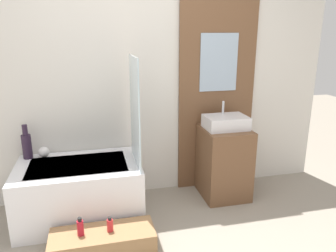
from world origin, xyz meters
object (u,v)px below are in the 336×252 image
Objects in this scene: vase_tall_dark at (27,145)px; sink at (226,122)px; bathtub at (80,190)px; wooden_step_bench at (103,241)px; vase_round_light at (44,152)px; bottle_soap_primary at (80,227)px; bottle_soap_secondary at (110,225)px.

sink is at bearing -5.26° from vase_tall_dark.
bathtub is 0.62m from wooden_step_bench.
bathtub is at bearing -39.55° from vase_round_light.
wooden_step_bench is 8.18× the size of vase_round_light.
wooden_step_bench is 1.65m from sink.
vase_tall_dark is 2.18× the size of bottle_soap_primary.
vase_round_light is 0.82× the size of bottle_soap_secondary.
sink is 4.16× the size of vase_round_light.
vase_round_light reaches higher than bottle_soap_secondary.
sink is 1.28× the size of vase_tall_dark.
vase_tall_dark reaches higher than vase_round_light.
bottle_soap_primary reaches higher than wooden_step_bench.
vase_round_light is 0.67× the size of bottle_soap_primary.
sink reaches higher than bottle_soap_secondary.
vase_round_light is (-1.81, 0.17, -0.23)m from sink.
vase_tall_dark is (-0.47, 0.27, 0.40)m from bathtub.
bottle_soap_secondary is at bearing 0.00° from bottle_soap_primary.
bathtub reaches higher than bottle_soap_primary.
wooden_step_bench is (0.18, -0.57, -0.19)m from bathtub.
bathtub is 10.98× the size of vase_round_light.
bottle_soap_primary is (-1.48, -0.66, -0.59)m from sink.
wooden_step_bench is at bearing 180.00° from bottle_soap_secondary.
bathtub is at bearing 107.33° from wooden_step_bench.
sink is 1.54m from bottle_soap_secondary.
bathtub is 0.68m from vase_tall_dark.
vase_round_light reaches higher than wooden_step_bench.
bottle_soap_secondary is (0.06, 0.00, 0.14)m from wooden_step_bench.
sink is at bearing 23.96° from bottle_soap_primary.
vase_tall_dark is at bearing 177.30° from vase_round_light.
bathtub reaches higher than bottle_soap_secondary.
wooden_step_bench is 1.97× the size of sink.
vase_round_light is at bearing 140.45° from bathtub.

